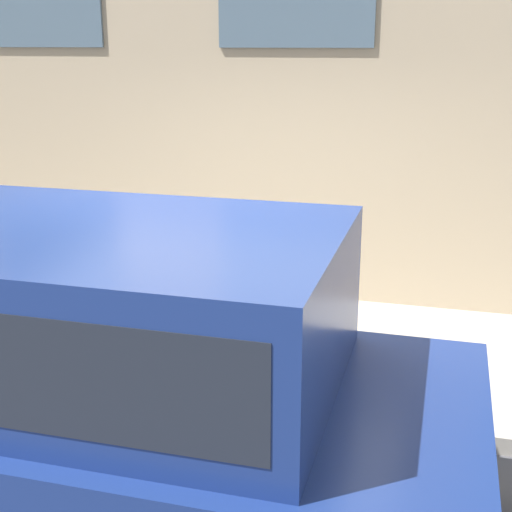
% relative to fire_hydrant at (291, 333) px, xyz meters
% --- Properties ---
extents(ground_plane, '(80.00, 80.00, 0.00)m').
position_rel_fire_hydrant_xyz_m(ground_plane, '(-0.55, 0.39, -0.47)').
color(ground_plane, '#47474C').
extents(sidewalk, '(2.32, 60.00, 0.13)m').
position_rel_fire_hydrant_xyz_m(sidewalk, '(0.62, 0.39, -0.41)').
color(sidewalk, '#A8A093').
rests_on(sidewalk, ground_plane).
extents(fire_hydrant, '(0.28, 0.41, 0.69)m').
position_rel_fire_hydrant_xyz_m(fire_hydrant, '(0.00, 0.00, 0.00)').
color(fire_hydrant, gold).
rests_on(fire_hydrant, sidewalk).
extents(person, '(0.30, 0.20, 1.23)m').
position_rel_fire_hydrant_xyz_m(person, '(0.35, 0.65, 0.39)').
color(person, '#726651').
rests_on(person, sidewalk).
extents(parked_truck_navy_near, '(1.85, 4.39, 1.72)m').
position_rel_fire_hydrant_xyz_m(parked_truck_navy_near, '(-1.86, 0.80, 0.51)').
color(parked_truck_navy_near, black).
rests_on(parked_truck_navy_near, ground_plane).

